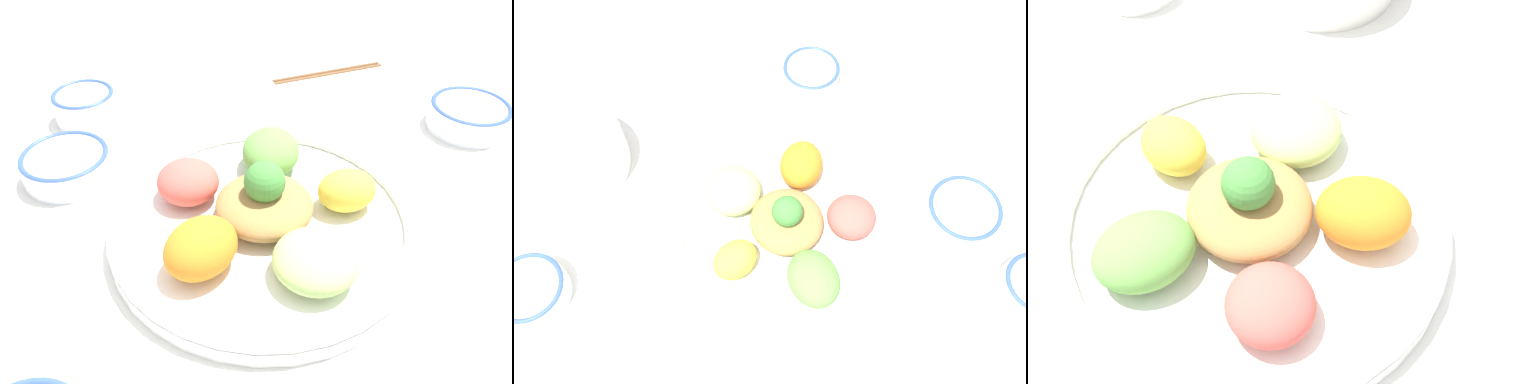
{
  "view_description": "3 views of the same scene",
  "coord_description": "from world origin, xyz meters",
  "views": [
    {
      "loc": [
        0.22,
        0.4,
        0.42
      ],
      "look_at": [
        -0.0,
        0.02,
        0.05
      ],
      "focal_mm": 35.0,
      "sensor_mm": 36.0,
      "label": 1
    },
    {
      "loc": [
        -0.29,
        -0.11,
        0.73
      ],
      "look_at": [
        -0.0,
        0.07,
        0.1
      ],
      "focal_mm": 35.0,
      "sensor_mm": 36.0,
      "label": 2
    },
    {
      "loc": [
        0.17,
        -0.28,
        0.55
      ],
      "look_at": [
        0.02,
        0.06,
        0.04
      ],
      "focal_mm": 50.0,
      "sensor_mm": 36.0,
      "label": 3
    }
  ],
  "objects": [
    {
      "name": "rice_bowl_blue",
      "position": [
        0.17,
        -0.19,
        0.02
      ],
      "size": [
        0.12,
        0.12,
        0.04
      ],
      "color": "white",
      "rests_on": "ground_plane"
    },
    {
      "name": "rice_bowl_plain",
      "position": [
        -0.39,
        -0.0,
        0.02
      ],
      "size": [
        0.12,
        0.12,
        0.04
      ],
      "color": "white",
      "rests_on": "ground_plane"
    },
    {
      "name": "salad_platter",
      "position": [
        -0.0,
        0.04,
        0.03
      ],
      "size": [
        0.36,
        0.36,
        0.1
      ],
      "color": "white",
      "rests_on": "ground_plane"
    },
    {
      "name": "sauce_bowl_far",
      "position": [
        0.1,
        -0.32,
        0.03
      ],
      "size": [
        0.09,
        0.09,
        0.05
      ],
      "color": "white",
      "rests_on": "ground_plane"
    },
    {
      "name": "chopsticks_pair_near",
      "position": [
        -0.32,
        -0.25,
        0.0
      ],
      "size": [
        0.21,
        0.06,
        0.01
      ],
      "rotation": [
        0.0,
        0.0,
        6.1
      ],
      "color": "brown",
      "rests_on": "ground_plane"
    },
    {
      "name": "ground_plane",
      "position": [
        0.0,
        0.0,
        0.0
      ],
      "size": [
        2.4,
        2.4,
        0.0
      ],
      "primitive_type": "plane",
      "color": "white"
    }
  ]
}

